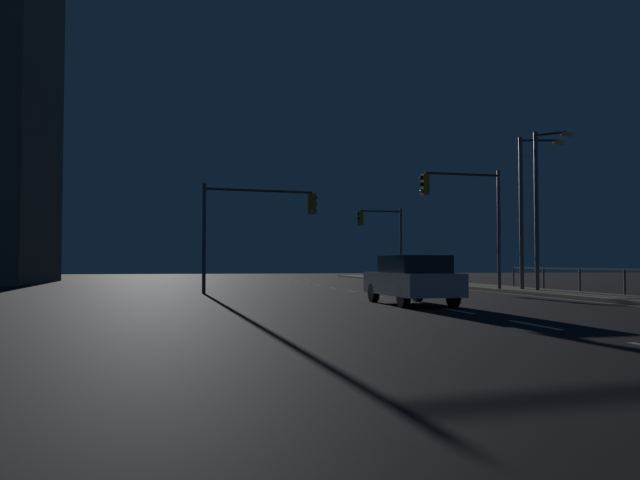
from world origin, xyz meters
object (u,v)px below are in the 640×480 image
(street_lamp_corner, at_px, (529,197))
(traffic_light_far_left, at_px, (382,229))
(traffic_light_mid_left, at_px, (258,215))
(traffic_light_near_left, at_px, (466,204))
(street_lamp_far_end, at_px, (542,195))
(car, at_px, (412,279))

(street_lamp_corner, bearing_deg, traffic_light_far_left, 99.21)
(traffic_light_mid_left, xyz_separation_m, traffic_light_far_left, (9.83, 13.38, 0.16))
(traffic_light_mid_left, bearing_deg, street_lamp_corner, -7.95)
(traffic_light_near_left, distance_m, street_lamp_far_end, 3.33)
(traffic_light_mid_left, bearing_deg, traffic_light_near_left, -7.59)
(car, height_order, street_lamp_corner, street_lamp_corner)
(traffic_light_near_left, relative_size, traffic_light_mid_left, 1.05)
(traffic_light_near_left, distance_m, traffic_light_mid_left, 9.48)
(traffic_light_mid_left, bearing_deg, traffic_light_far_left, 53.70)
(car, distance_m, traffic_light_near_left, 9.80)
(traffic_light_far_left, relative_size, street_lamp_corner, 0.71)
(traffic_light_near_left, xyz_separation_m, traffic_light_far_left, (0.45, 14.63, -0.38))
(traffic_light_far_left, distance_m, street_lamp_far_end, 16.67)
(traffic_light_far_left, height_order, street_lamp_corner, street_lamp_corner)
(street_lamp_far_end, bearing_deg, car, -144.58)
(street_lamp_corner, bearing_deg, traffic_light_near_left, 170.89)
(traffic_light_far_left, xyz_separation_m, street_lamp_corner, (2.45, -15.10, 0.75))
(traffic_light_far_left, height_order, street_lamp_far_end, street_lamp_far_end)
(street_lamp_corner, bearing_deg, street_lamp_far_end, -96.26)
(car, bearing_deg, traffic_light_far_left, 75.47)
(car, height_order, traffic_light_near_left, traffic_light_near_left)
(car, height_order, street_lamp_far_end, street_lamp_far_end)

